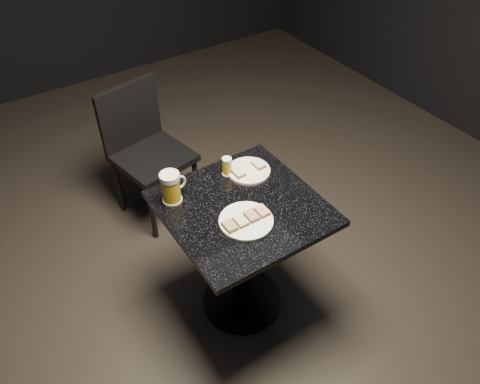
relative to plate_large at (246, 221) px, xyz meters
name	(u,v)px	position (x,y,z in m)	size (l,w,h in m)	color
floor	(242,301)	(0.04, 0.10, -0.76)	(6.00, 6.00, 0.00)	black
plate_large	(246,221)	(0.00, 0.00, 0.00)	(0.24, 0.24, 0.01)	white
plate_small	(249,171)	(0.21, 0.29, 0.00)	(0.22, 0.22, 0.01)	white
table	(242,241)	(0.04, 0.10, -0.25)	(0.70, 0.70, 0.75)	black
beer_mug	(171,187)	(-0.21, 0.31, 0.07)	(0.13, 0.09, 0.16)	silver
beer_tumbler	(227,166)	(0.11, 0.33, 0.04)	(0.05, 0.05, 0.10)	silver
chair	(145,146)	(-0.02, 1.11, -0.26)	(0.50, 0.50, 0.88)	black
canapes_on_plate_large	(246,218)	(0.00, 0.00, 0.02)	(0.22, 0.07, 0.02)	#4C3521
canapes_on_plate_small	(249,168)	(0.21, 0.29, 0.02)	(0.17, 0.07, 0.02)	#4C3521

